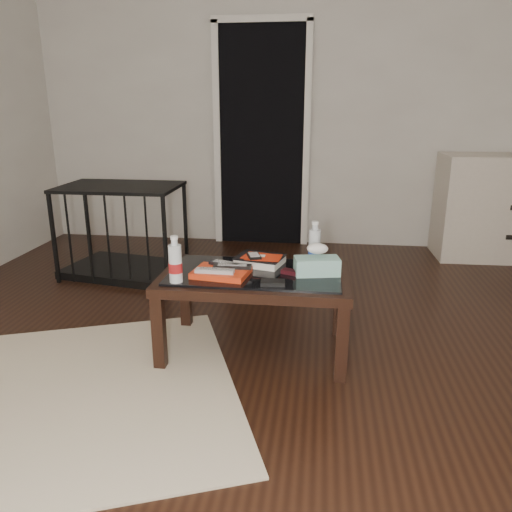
% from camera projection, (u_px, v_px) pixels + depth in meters
% --- Properties ---
extents(ground, '(5.00, 5.00, 0.00)m').
position_uv_depth(ground, '(282.00, 372.00, 2.56)').
color(ground, black).
rests_on(ground, ground).
extents(room_shell, '(5.00, 5.00, 5.00)m').
position_uv_depth(room_shell, '(288.00, 28.00, 2.08)').
color(room_shell, beige).
rests_on(room_shell, ground).
extents(doorway, '(0.90, 0.08, 2.07)m').
position_uv_depth(doorway, '(262.00, 136.00, 4.64)').
color(doorway, black).
rests_on(doorway, ground).
extents(coffee_table, '(1.00, 0.60, 0.46)m').
position_uv_depth(coffee_table, '(255.00, 283.00, 2.67)').
color(coffee_table, black).
rests_on(coffee_table, ground).
extents(rug, '(2.41, 2.13, 0.01)m').
position_uv_depth(rug, '(16.00, 402.00, 2.29)').
color(rug, '#BDAA92').
rests_on(rug, ground).
extents(dresser, '(1.21, 0.55, 0.90)m').
position_uv_depth(dresser, '(510.00, 208.00, 4.32)').
color(dresser, beige).
rests_on(dresser, ground).
extents(pet_crate, '(0.99, 0.75, 0.71)m').
position_uv_depth(pet_crate, '(124.00, 245.00, 3.97)').
color(pet_crate, black).
rests_on(pet_crate, ground).
extents(magazines, '(0.31, 0.25, 0.03)m').
position_uv_depth(magazines, '(221.00, 272.00, 2.59)').
color(magazines, red).
rests_on(magazines, coffee_table).
extents(remote_silver, '(0.20, 0.05, 0.02)m').
position_uv_depth(remote_silver, '(215.00, 271.00, 2.54)').
color(remote_silver, '#AEAFB3').
rests_on(remote_silver, magazines).
extents(remote_black_front, '(0.20, 0.06, 0.02)m').
position_uv_depth(remote_black_front, '(232.00, 266.00, 2.61)').
color(remote_black_front, black).
rests_on(remote_black_front, magazines).
extents(remote_black_back, '(0.20, 0.12, 0.02)m').
position_uv_depth(remote_black_back, '(227.00, 264.00, 2.65)').
color(remote_black_back, black).
rests_on(remote_black_back, magazines).
extents(textbook, '(0.29, 0.26, 0.05)m').
position_uv_depth(textbook, '(260.00, 260.00, 2.77)').
color(textbook, black).
rests_on(textbook, coffee_table).
extents(dvd_mailers, '(0.22, 0.18, 0.01)m').
position_uv_depth(dvd_mailers, '(261.00, 256.00, 2.75)').
color(dvd_mailers, '#B8250C').
rests_on(dvd_mailers, textbook).
extents(ipod, '(0.09, 0.12, 0.02)m').
position_uv_depth(ipod, '(254.00, 256.00, 2.72)').
color(ipod, black).
rests_on(ipod, dvd_mailers).
extents(flip_phone, '(0.10, 0.08, 0.02)m').
position_uv_depth(flip_phone, '(290.00, 272.00, 2.61)').
color(flip_phone, black).
rests_on(flip_phone, coffee_table).
extents(wallet, '(0.12, 0.08, 0.02)m').
position_uv_depth(wallet, '(273.00, 283.00, 2.46)').
color(wallet, black).
rests_on(wallet, coffee_table).
extents(water_bottle_left, '(0.08, 0.08, 0.24)m').
position_uv_depth(water_bottle_left, '(175.00, 259.00, 2.47)').
color(water_bottle_left, silver).
rests_on(water_bottle_left, coffee_table).
extents(water_bottle_right, '(0.08, 0.08, 0.24)m').
position_uv_depth(water_bottle_right, '(315.00, 242.00, 2.76)').
color(water_bottle_right, silver).
rests_on(water_bottle_right, coffee_table).
extents(tissue_box, '(0.25, 0.16, 0.09)m').
position_uv_depth(tissue_box, '(317.00, 266.00, 2.60)').
color(tissue_box, teal).
rests_on(tissue_box, coffee_table).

